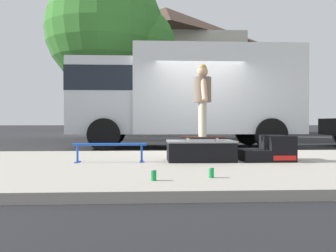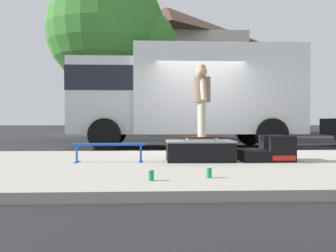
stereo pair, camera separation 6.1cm
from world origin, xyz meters
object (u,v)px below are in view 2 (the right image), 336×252
kicker_ramp (269,150)px  box_truck (184,93)px  soda_can_b (151,175)px  skateboard (202,137)px  skater_kid (202,94)px  soda_can (209,173)px  street_tree_main (113,34)px  grind_rail (109,148)px  skate_box (200,150)px

kicker_ramp → box_truck: box_truck is taller
soda_can_b → skateboard: bearing=66.6°
skater_kid → soda_can: 2.15m
soda_can → street_tree_main: 12.46m
skater_kid → street_tree_main: bearing=104.6°
soda_can → soda_can_b: size_ratio=1.00×
skateboard → soda_can_b: (-0.87, -2.02, -0.35)m
grind_rail → box_truck: size_ratio=0.18×
skate_box → kicker_ramp: size_ratio=1.32×
skateboard → soda_can: 1.88m
skateboard → soda_can: size_ratio=6.33×
kicker_ramp → soda_can_b: bearing=-135.2°
grind_rail → kicker_ramp: bearing=2.0°
soda_can → soda_can_b: same height
street_tree_main → skater_kid: bearing=-75.4°
skate_box → skater_kid: (0.03, -0.04, 0.97)m
kicker_ramp → skateboard: kicker_ramp is taller
skate_box → street_tree_main: size_ratio=0.16×
kicker_ramp → skateboard: size_ratio=1.11×
kicker_ramp → skateboard: bearing=-177.9°
grind_rail → street_tree_main: size_ratio=0.17×
street_tree_main → soda_can_b: bearing=-82.0°
kicker_ramp → grind_rail: kicker_ramp is taller
kicker_ramp → street_tree_main: (-3.70, 9.53, 4.30)m
skater_kid → street_tree_main: street_tree_main is taller
skater_kid → soda_can_b: skater_kid is taller
soda_can_b → street_tree_main: bearing=98.0°
kicker_ramp → soda_can_b: size_ratio=7.00×
skate_box → street_tree_main: street_tree_main is taller
grind_rail → soda_can: 2.29m
grind_rail → soda_can_b: grind_rail is taller
skater_kid → soda_can: size_ratio=9.97×
grind_rail → soda_can_b: 2.10m
kicker_ramp → skateboard: (-1.20, -0.04, 0.23)m
grind_rail → skateboard: (1.59, 0.05, 0.18)m
skate_box → grind_rail: bearing=-176.5°
skater_kid → box_truck: size_ratio=0.18×
skate_box → skater_kid: 0.97m
skate_box → box_truck: 5.17m
soda_can_b → skater_kid: bearing=66.6°
kicker_ramp → street_tree_main: size_ratio=0.12×
box_truck → street_tree_main: street_tree_main is taller
skate_box → skateboard: skateboard is taller
soda_can → box_truck: (0.33, 6.86, 1.52)m
soda_can_b → street_tree_main: (-1.63, 11.59, 4.42)m
box_truck → street_tree_main: (-2.66, 4.55, 2.90)m
soda_can → skate_box: bearing=85.7°
soda_can → street_tree_main: street_tree_main is taller
soda_can → soda_can_b: bearing=-166.1°
grind_rail → skater_kid: (1.59, 0.05, 0.93)m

